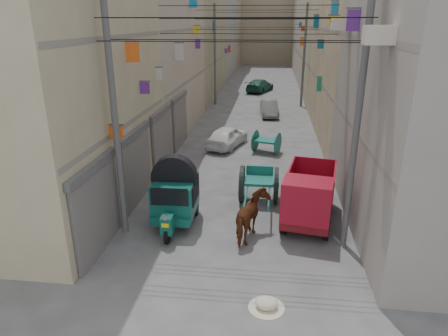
# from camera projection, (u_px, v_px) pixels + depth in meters

# --- Properties ---
(building_row_left) EXTENTS (8.00, 62.00, 14.00)m
(building_row_left) POSITION_uv_depth(u_px,v_px,m) (178.00, 23.00, 37.98)
(building_row_left) COLOR #BBB08E
(building_row_left) RESTS_ON ground
(building_row_right) EXTENTS (8.00, 62.00, 14.00)m
(building_row_right) POSITION_uv_depth(u_px,v_px,m) (350.00, 23.00, 36.21)
(building_row_right) COLOR gray
(building_row_right) RESTS_ON ground
(end_cap_building) EXTENTS (22.00, 10.00, 13.00)m
(end_cap_building) POSITION_uv_depth(u_px,v_px,m) (268.00, 22.00, 66.75)
(end_cap_building) COLOR #A0947E
(end_cap_building) RESTS_ON ground
(shutters_left) EXTENTS (0.18, 14.40, 2.88)m
(shutters_left) POSITION_uv_depth(u_px,v_px,m) (151.00, 150.00, 17.15)
(shutters_left) COLOR #48494D
(shutters_left) RESTS_ON ground
(signboards) EXTENTS (8.22, 40.52, 5.67)m
(signboards) POSITION_uv_depth(u_px,v_px,m) (255.00, 73.00, 26.55)
(signboards) COLOR #AA3016
(signboards) RESTS_ON ground
(utility_poles) EXTENTS (7.40, 22.20, 8.00)m
(utility_poles) POSITION_uv_depth(u_px,v_px,m) (252.00, 73.00, 22.01)
(utility_poles) COLOR #515053
(utility_poles) RESTS_ON ground
(overhead_cables) EXTENTS (7.40, 22.52, 1.12)m
(overhead_cables) POSITION_uv_depth(u_px,v_px,m) (250.00, 19.00, 18.63)
(overhead_cables) COLOR black
(overhead_cables) RESTS_ON ground
(auto_rickshaw) EXTENTS (1.59, 2.73, 1.90)m
(auto_rickshaw) POSITION_uv_depth(u_px,v_px,m) (175.00, 194.00, 13.74)
(auto_rickshaw) COLOR black
(auto_rickshaw) RESTS_ON ground
(tonga_cart) EXTENTS (1.56, 3.18, 1.43)m
(tonga_cart) POSITION_uv_depth(u_px,v_px,m) (259.00, 184.00, 15.54)
(tonga_cart) COLOR black
(tonga_cart) RESTS_ON ground
(mini_truck) EXTENTS (2.16, 3.77, 2.00)m
(mini_truck) POSITION_uv_depth(u_px,v_px,m) (308.00, 200.00, 13.62)
(mini_truck) COLOR black
(mini_truck) RESTS_ON ground
(second_cart) EXTENTS (1.63, 1.53, 1.18)m
(second_cart) POSITION_uv_depth(u_px,v_px,m) (266.00, 141.00, 21.37)
(second_cart) COLOR #166258
(second_cart) RESTS_ON ground
(feed_sack) EXTENTS (0.57, 0.45, 0.28)m
(feed_sack) POSITION_uv_depth(u_px,v_px,m) (267.00, 303.00, 9.90)
(feed_sack) COLOR beige
(feed_sack) RESTS_ON ground
(horse) EXTENTS (1.21, 1.97, 1.55)m
(horse) POSITION_uv_depth(u_px,v_px,m) (252.00, 217.00, 12.86)
(horse) COLOR brown
(horse) RESTS_ON ground
(distant_car_white) EXTENTS (2.37, 3.74, 1.19)m
(distant_car_white) POSITION_uv_depth(u_px,v_px,m) (227.00, 136.00, 22.45)
(distant_car_white) COLOR white
(distant_car_white) RESTS_ON ground
(distant_car_grey) EXTENTS (1.51, 3.48, 1.11)m
(distant_car_grey) POSITION_uv_depth(u_px,v_px,m) (269.00, 109.00, 29.69)
(distant_car_grey) COLOR #5D625F
(distant_car_grey) RESTS_ON ground
(distant_car_green) EXTENTS (3.02, 4.56, 1.23)m
(distant_car_green) POSITION_uv_depth(u_px,v_px,m) (260.00, 85.00, 39.80)
(distant_car_green) COLOR #1A4C3F
(distant_car_green) RESTS_ON ground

